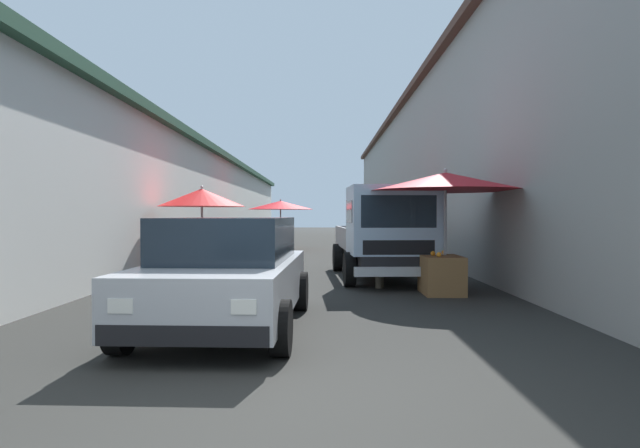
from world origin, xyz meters
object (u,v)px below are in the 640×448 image
delivery_truck (386,235)px  fruit_stall_far_right (280,211)px  plastic_stool (247,254)px  vendor_by_crates (380,243)px  fruit_stall_near_left (203,209)px  fruit_stall_far_left (399,206)px  fruit_stall_near_right (445,196)px  hatchback_car (228,272)px

delivery_truck → fruit_stall_far_right: bearing=16.3°
fruit_stall_far_right → plastic_stool: fruit_stall_far_right is taller
delivery_truck → vendor_by_crates: delivery_truck is taller
fruit_stall_near_left → delivery_truck: 4.72m
vendor_by_crates → fruit_stall_far_left: bearing=-11.8°
fruit_stall_near_right → fruit_stall_far_right: bearing=18.3°
delivery_truck → plastic_stool: (4.10, 3.67, -0.71)m
fruit_stall_far_left → fruit_stall_near_left: bearing=124.8°
fruit_stall_near_left → hatchback_car: size_ratio=0.56×
delivery_truck → vendor_by_crates: (-0.85, 0.23, -0.12)m
fruit_stall_far_left → plastic_stool: 5.14m
delivery_truck → plastic_stool: bearing=41.8°
delivery_truck → fruit_stall_far_left: bearing=-11.3°
fruit_stall_near_right → plastic_stool: fruit_stall_near_right is taller
fruit_stall_near_left → fruit_stall_far_left: bearing=-55.2°
hatchback_car → delivery_truck: 5.35m
plastic_stool → vendor_by_crates: bearing=-145.3°
fruit_stall_far_left → fruit_stall_near_left: size_ratio=1.09×
fruit_stall_near_left → vendor_by_crates: 4.90m
hatchback_car → fruit_stall_near_left: bearing=15.7°
delivery_truck → fruit_stall_near_left: bearing=69.8°
fruit_stall_near_left → hatchback_car: 6.56m
fruit_stall_far_left → vendor_by_crates: fruit_stall_far_left is taller
fruit_stall_far_left → delivery_truck: fruit_stall_far_left is taller
fruit_stall_far_right → delivery_truck: fruit_stall_far_right is taller
vendor_by_crates → fruit_stall_far_right: bearing=14.1°
fruit_stall_near_left → fruit_stall_far_right: bearing=-7.3°
fruit_stall_far_left → vendor_by_crates: 6.47m
fruit_stall_near_right → delivery_truck: (1.52, 0.94, -0.82)m
fruit_stall_far_left → fruit_stall_near_right: bearing=178.8°
fruit_stall_near_right → vendor_by_crates: fruit_stall_near_right is taller
fruit_stall_far_left → delivery_truck: bearing=168.7°
hatchback_car → plastic_stool: bearing=6.7°
fruit_stall_near_left → plastic_stool: size_ratio=5.12×
fruit_stall_far_right → fruit_stall_near_right: (-12.50, -4.14, 0.20)m
fruit_stall_near_left → hatchback_car: fruit_stall_near_left is taller
hatchback_car → delivery_truck: delivery_truck is taller
fruit_stall_near_right → plastic_stool: bearing=39.3°
delivery_truck → hatchback_car: bearing=150.3°
hatchback_car → vendor_by_crates: 4.49m
delivery_truck → plastic_stool: delivery_truck is taller
fruit_stall_far_left → plastic_stool: fruit_stall_far_left is taller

